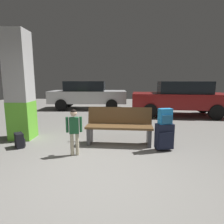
{
  "coord_description": "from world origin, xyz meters",
  "views": [
    {
      "loc": [
        0.3,
        -2.81,
        1.54
      ],
      "look_at": [
        0.21,
        1.3,
        0.85
      ],
      "focal_mm": 29.91,
      "sensor_mm": 36.0,
      "label": 1
    }
  ],
  "objects_px": {
    "suitcase": "(164,136)",
    "backpack_bright": "(165,116)",
    "structural_pillar": "(20,87)",
    "parked_car_far": "(88,94)",
    "backpack_dark_floor": "(20,140)",
    "parked_car_near": "(180,97)",
    "bench": "(119,126)",
    "child": "(74,127)"
  },
  "relations": [
    {
      "from": "suitcase",
      "to": "backpack_bright",
      "type": "xyz_separation_m",
      "value": [
        0.0,
        -0.0,
        0.45
      ]
    },
    {
      "from": "structural_pillar",
      "to": "parked_car_far",
      "type": "bearing_deg",
      "value": 80.22
    },
    {
      "from": "backpack_bright",
      "to": "backpack_dark_floor",
      "type": "relative_size",
      "value": 1.0
    },
    {
      "from": "parked_car_near",
      "to": "parked_car_far",
      "type": "height_order",
      "value": "same"
    },
    {
      "from": "backpack_dark_floor",
      "to": "parked_car_far",
      "type": "distance_m",
      "value": 6.22
    },
    {
      "from": "parked_car_far",
      "to": "suitcase",
      "type": "bearing_deg",
      "value": -67.06
    },
    {
      "from": "bench",
      "to": "parked_car_near",
      "type": "xyz_separation_m",
      "value": [
        2.77,
        3.89,
        0.36
      ]
    },
    {
      "from": "structural_pillar",
      "to": "parked_car_far",
      "type": "xyz_separation_m",
      "value": [
        0.94,
        5.44,
        -0.58
      ]
    },
    {
      "from": "structural_pillar",
      "to": "backpack_dark_floor",
      "type": "bearing_deg",
      "value": -69.87
    },
    {
      "from": "suitcase",
      "to": "parked_car_far",
      "type": "bearing_deg",
      "value": 112.94
    },
    {
      "from": "structural_pillar",
      "to": "parked_car_near",
      "type": "height_order",
      "value": "structural_pillar"
    },
    {
      "from": "child",
      "to": "parked_car_far",
      "type": "height_order",
      "value": "parked_car_far"
    },
    {
      "from": "structural_pillar",
      "to": "backpack_bright",
      "type": "bearing_deg",
      "value": -12.78
    },
    {
      "from": "child",
      "to": "parked_car_far",
      "type": "xyz_separation_m",
      "value": [
        -0.71,
        6.58,
        0.21
      ]
    },
    {
      "from": "backpack_bright",
      "to": "parked_car_near",
      "type": "bearing_deg",
      "value": 67.81
    },
    {
      "from": "child",
      "to": "parked_car_far",
      "type": "relative_size",
      "value": 0.24
    },
    {
      "from": "suitcase",
      "to": "backpack_bright",
      "type": "height_order",
      "value": "backpack_bright"
    },
    {
      "from": "parked_car_far",
      "to": "child",
      "type": "bearing_deg",
      "value": -83.84
    },
    {
      "from": "child",
      "to": "backpack_dark_floor",
      "type": "xyz_separation_m",
      "value": [
        -1.39,
        0.43,
        -0.43
      ]
    },
    {
      "from": "backpack_bright",
      "to": "backpack_dark_floor",
      "type": "distance_m",
      "value": 3.38
    },
    {
      "from": "bench",
      "to": "parked_car_far",
      "type": "height_order",
      "value": "parked_car_far"
    },
    {
      "from": "suitcase",
      "to": "backpack_dark_floor",
      "type": "bearing_deg",
      "value": 178.15
    },
    {
      "from": "suitcase",
      "to": "child",
      "type": "bearing_deg",
      "value": -170.61
    },
    {
      "from": "suitcase",
      "to": "child",
      "type": "relative_size",
      "value": 0.62
    },
    {
      "from": "bench",
      "to": "child",
      "type": "bearing_deg",
      "value": -141.0
    },
    {
      "from": "backpack_bright",
      "to": "child",
      "type": "distance_m",
      "value": 1.97
    },
    {
      "from": "bench",
      "to": "suitcase",
      "type": "height_order",
      "value": "bench"
    },
    {
      "from": "suitcase",
      "to": "bench",
      "type": "bearing_deg",
      "value": 156.06
    },
    {
      "from": "backpack_bright",
      "to": "parked_car_far",
      "type": "bearing_deg",
      "value": 112.94
    },
    {
      "from": "backpack_bright",
      "to": "parked_car_near",
      "type": "relative_size",
      "value": 0.08
    },
    {
      "from": "suitcase",
      "to": "backpack_dark_floor",
      "type": "height_order",
      "value": "suitcase"
    },
    {
      "from": "parked_car_near",
      "to": "parked_car_far",
      "type": "bearing_deg",
      "value": 156.52
    },
    {
      "from": "parked_car_far",
      "to": "parked_car_near",
      "type": "bearing_deg",
      "value": -23.48
    },
    {
      "from": "bench",
      "to": "suitcase",
      "type": "xyz_separation_m",
      "value": [
        1.0,
        -0.44,
        -0.12
      ]
    },
    {
      "from": "bench",
      "to": "backpack_dark_floor",
      "type": "height_order",
      "value": "bench"
    },
    {
      "from": "suitcase",
      "to": "parked_car_near",
      "type": "xyz_separation_m",
      "value": [
        1.77,
        4.34,
        0.48
      ]
    },
    {
      "from": "parked_car_near",
      "to": "parked_car_far",
      "type": "xyz_separation_m",
      "value": [
        -4.42,
        1.92,
        0.0
      ]
    },
    {
      "from": "structural_pillar",
      "to": "bench",
      "type": "height_order",
      "value": "structural_pillar"
    },
    {
      "from": "bench",
      "to": "suitcase",
      "type": "relative_size",
      "value": 2.7
    },
    {
      "from": "structural_pillar",
      "to": "parked_car_near",
      "type": "relative_size",
      "value": 0.66
    },
    {
      "from": "parked_car_near",
      "to": "suitcase",
      "type": "bearing_deg",
      "value": -112.2
    },
    {
      "from": "backpack_dark_floor",
      "to": "parked_car_near",
      "type": "bearing_deg",
      "value": 39.69
    }
  ]
}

